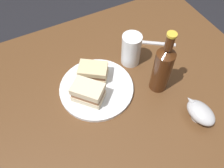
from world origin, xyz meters
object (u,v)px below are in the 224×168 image
sandwich_half_left (93,72)px  pint_glass (131,51)px  gravy_boat (200,112)px  fork (156,43)px  plate (97,88)px  cider_bottle (162,68)px  sandwich_half_right (88,92)px

sandwich_half_left → pint_glass: 0.18m
gravy_boat → sandwich_half_left: bearing=128.0°
pint_glass → gravy_boat: 0.36m
gravy_boat → fork: 0.39m
plate → sandwich_half_left: size_ratio=2.18×
pint_glass → plate: bearing=-160.4°
cider_bottle → fork: size_ratio=1.52×
sandwich_half_right → pint_glass: pint_glass is taller
sandwich_half_left → fork: size_ratio=0.74×
plate → sandwich_half_right: 0.07m
pint_glass → fork: bearing=13.0°
fork → sandwich_half_right: bearing=-126.9°
plate → gravy_boat: size_ratio=2.23×
gravy_boat → fork: (0.07, 0.38, -0.04)m
plate → gravy_boat: gravy_boat is taller
sandwich_half_left → pint_glass: (0.18, 0.01, 0.02)m
sandwich_half_left → sandwich_half_right: bearing=-124.4°
gravy_boat → pint_glass: bearing=103.3°
sandwich_half_right → sandwich_half_left: bearing=55.6°
pint_glass → cider_bottle: bearing=-78.8°
sandwich_half_right → cider_bottle: bearing=-13.7°
pint_glass → cider_bottle: 0.17m
fork → cider_bottle: bearing=-87.8°
gravy_boat → cider_bottle: 0.20m
sandwich_half_left → sandwich_half_right: size_ratio=1.00×
sandwich_half_left → fork: bearing=8.6°
sandwich_half_right → gravy_boat: bearing=-38.0°
sandwich_half_right → gravy_boat: (0.32, -0.25, -0.01)m
sandwich_half_left → gravy_boat: bearing=-52.0°
sandwich_half_left → cider_bottle: 0.27m
sandwich_half_left → plate: bearing=-103.0°
sandwich_half_left → gravy_boat: 0.42m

